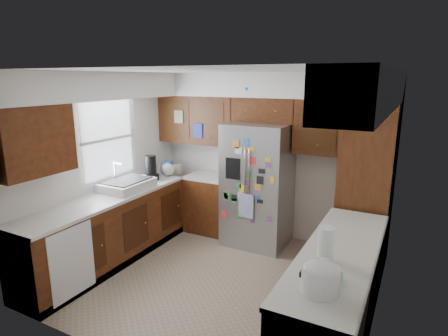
{
  "coord_description": "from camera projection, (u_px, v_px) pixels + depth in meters",
  "views": [
    {
      "loc": [
        2.01,
        -3.68,
        2.42
      ],
      "look_at": [
        -0.11,
        0.35,
        1.32
      ],
      "focal_mm": 30.0,
      "sensor_mm": 36.0,
      "label": 1
    }
  ],
  "objects": [
    {
      "name": "floor",
      "position": [
        219.0,
        278.0,
        4.65
      ],
      "size": [
        3.6,
        3.6,
        0.0
      ],
      "primitive_type": "plane",
      "color": "tan",
      "rests_on": "ground"
    },
    {
      "name": "room_shell",
      "position": [
        225.0,
        128.0,
        4.58
      ],
      "size": [
        3.64,
        3.24,
        2.52
      ],
      "color": "silver",
      "rests_on": "ground"
    },
    {
      "name": "left_counter_run",
      "position": [
        133.0,
        226.0,
        5.18
      ],
      "size": [
        1.36,
        3.2,
        0.92
      ],
      "color": "#3A1A0B",
      "rests_on": "ground"
    },
    {
      "name": "right_counter_run",
      "position": [
        336.0,
        300.0,
        3.46
      ],
      "size": [
        0.63,
        2.25,
        0.92
      ],
      "color": "#3A1A0B",
      "rests_on": "ground"
    },
    {
      "name": "pantry",
      "position": [
        366.0,
        188.0,
        4.71
      ],
      "size": [
        0.6,
        0.9,
        2.15
      ],
      "primitive_type": "cube",
      "color": "#3A1A0B",
      "rests_on": "ground"
    },
    {
      "name": "fridge",
      "position": [
        258.0,
        185.0,
        5.47
      ],
      "size": [
        0.9,
        0.79,
        1.8
      ],
      "color": "#A9A8AE",
      "rests_on": "ground"
    },
    {
      "name": "bridge_cabinet",
      "position": [
        265.0,
        110.0,
        5.41
      ],
      "size": [
        0.96,
        0.34,
        0.35
      ],
      "primitive_type": "cube",
      "color": "#3A1A0B",
      "rests_on": "fridge"
    },
    {
      "name": "fridge_top_items",
      "position": [
        264.0,
        90.0,
        5.31
      ],
      "size": [
        0.67,
        0.35,
        0.25
      ],
      "color": "#20579E",
      "rests_on": "bridge_cabinet"
    },
    {
      "name": "sink_assembly",
      "position": [
        127.0,
        184.0,
        5.18
      ],
      "size": [
        0.52,
        0.7,
        0.37
      ],
      "color": "silver",
      "rests_on": "left_counter_run"
    },
    {
      "name": "left_counter_clutter",
      "position": [
        160.0,
        169.0,
        5.78
      ],
      "size": [
        0.34,
        0.82,
        0.38
      ],
      "color": "black",
      "rests_on": "left_counter_run"
    },
    {
      "name": "rice_cooker",
      "position": [
        321.0,
        276.0,
        2.67
      ],
      "size": [
        0.29,
        0.28,
        0.24
      ],
      "color": "silver",
      "rests_on": "right_counter_run"
    },
    {
      "name": "paper_towel",
      "position": [
        326.0,
        244.0,
        3.12
      ],
      "size": [
        0.13,
        0.13,
        0.3
      ],
      "primitive_type": "cylinder",
      "color": "white",
      "rests_on": "right_counter_run"
    }
  ]
}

